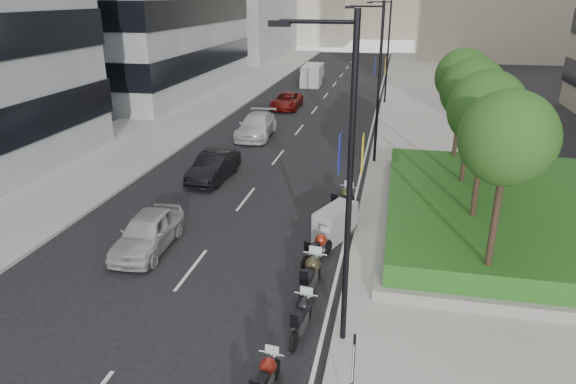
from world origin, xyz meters
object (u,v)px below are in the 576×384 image
(motorcycle_1, at_px, (265,380))
(motorcycle_3, at_px, (311,276))
(lamp_post_1, at_px, (377,76))
(motorcycle_2, at_px, (302,317))
(car_a, at_px, (148,232))
(motorcycle_5, at_px, (335,223))
(car_d, at_px, (287,101))
(motorcycle_4, at_px, (318,248))
(lamp_post_0, at_px, (344,174))
(car_c, at_px, (256,126))
(lamp_post_2, at_px, (387,46))
(parking_sign, at_px, (353,374))
(delivery_van, at_px, (312,76))
(motorcycle_6, at_px, (342,202))
(car_b, at_px, (214,167))

(motorcycle_1, distance_m, motorcycle_3, 4.90)
(lamp_post_1, xyz_separation_m, motorcycle_2, (-1.07, -16.87, -4.50))
(motorcycle_3, bearing_deg, car_a, 79.65)
(motorcycle_5, height_order, car_d, car_d)
(motorcycle_4, relative_size, car_a, 0.46)
(motorcycle_2, bearing_deg, lamp_post_1, 1.70)
(motorcycle_3, bearing_deg, motorcycle_5, 1.24)
(lamp_post_0, xyz_separation_m, car_a, (-7.85, 4.18, -4.33))
(car_c, bearing_deg, lamp_post_2, 56.25)
(lamp_post_2, relative_size, motorcycle_3, 3.69)
(motorcycle_2, bearing_deg, parking_sign, -145.86)
(delivery_van, bearing_deg, motorcycle_3, -82.62)
(delivery_van, bearing_deg, motorcycle_2, -82.95)
(motorcycle_5, distance_m, car_d, 25.56)
(lamp_post_2, relative_size, car_d, 1.86)
(motorcycle_5, xyz_separation_m, car_c, (-7.31, 14.82, 0.12))
(motorcycle_3, bearing_deg, car_d, 18.58)
(motorcycle_6, bearing_deg, motorcycle_3, -162.60)
(lamp_post_0, relative_size, motorcycle_2, 4.23)
(motorcycle_1, relative_size, motorcycle_5, 0.83)
(parking_sign, distance_m, motorcycle_3, 5.70)
(motorcycle_6, relative_size, car_b, 0.53)
(parking_sign, relative_size, motorcycle_2, 1.18)
(motorcycle_3, height_order, car_b, car_b)
(lamp_post_2, distance_m, motorcycle_5, 28.74)
(car_d, bearing_deg, motorcycle_3, -77.16)
(car_c, distance_m, delivery_van, 22.41)
(lamp_post_0, relative_size, delivery_van, 1.74)
(car_a, bearing_deg, delivery_van, 87.37)
(car_c, relative_size, car_d, 1.12)
(motorcycle_1, height_order, motorcycle_4, motorcycle_4)
(motorcycle_3, distance_m, motorcycle_5, 4.28)
(lamp_post_2, relative_size, motorcycle_5, 3.78)
(lamp_post_0, xyz_separation_m, motorcycle_1, (-1.47, -2.55, -4.54))
(lamp_post_1, bearing_deg, motorcycle_1, -94.30)
(lamp_post_1, relative_size, car_c, 1.66)
(car_b, relative_size, delivery_van, 0.85)
(motorcycle_5, distance_m, car_b, 9.23)
(motorcycle_6, relative_size, delivery_van, 0.45)
(lamp_post_0, relative_size, motorcycle_3, 3.69)
(car_d, relative_size, delivery_van, 0.94)
(car_d, bearing_deg, car_a, -90.16)
(car_c, bearing_deg, car_b, -91.99)
(car_b, bearing_deg, parking_sign, -57.54)
(motorcycle_6, relative_size, car_a, 0.54)
(motorcycle_4, relative_size, motorcycle_5, 0.83)
(motorcycle_3, xyz_separation_m, car_b, (-6.93, 10.03, 0.08))
(motorcycle_2, distance_m, motorcycle_3, 2.21)
(motorcycle_6, height_order, car_a, car_a)
(motorcycle_4, bearing_deg, motorcycle_3, -155.10)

